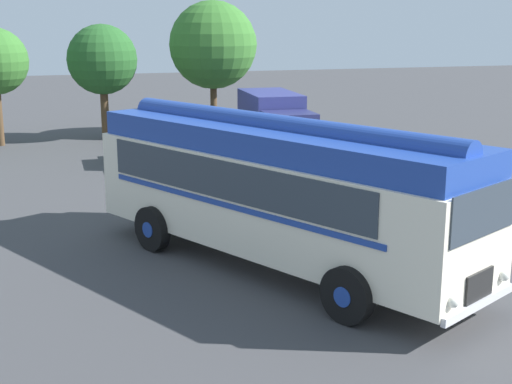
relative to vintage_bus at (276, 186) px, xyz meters
The scene contains 7 objects.
ground_plane 1.99m from the vintage_bus, 17.13° to the left, with size 120.00×120.00×0.00m, color #3D3D3F.
vintage_bus is the anchor object (origin of this frame).
car_near_left 12.36m from the vintage_bus, 93.54° to the left, with size 2.01×4.22×1.66m.
car_mid_left 13.07m from the vintage_bus, 80.64° to the left, with size 2.23×4.33×1.66m.
box_van 14.09m from the vintage_bus, 71.67° to the left, with size 2.57×5.87×2.50m.
tree_centre 19.26m from the vintage_bus, 95.80° to the left, with size 3.20×3.20×5.30m.
tree_right_of_centre 19.35m from the vintage_bus, 79.99° to the left, with size 4.17×4.15×6.38m.
Camera 1 is at (-5.52, -14.81, 5.51)m, focal length 50.00 mm.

